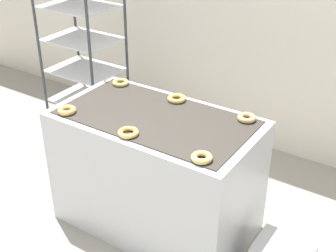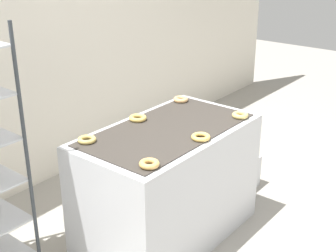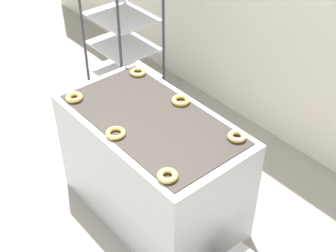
{
  "view_description": "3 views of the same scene",
  "coord_description": "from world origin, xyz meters",
  "px_view_note": "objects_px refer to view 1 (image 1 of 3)",
  "views": [
    {
      "loc": [
        1.56,
        -1.6,
        2.36
      ],
      "look_at": [
        0.0,
        0.78,
        0.76
      ],
      "focal_mm": 50.0,
      "sensor_mm": 36.0,
      "label": 1
    },
    {
      "loc": [
        -2.4,
        -1.28,
        2.18
      ],
      "look_at": [
        0.0,
        0.63,
        0.92
      ],
      "focal_mm": 50.0,
      "sensor_mm": 36.0,
      "label": 2
    },
    {
      "loc": [
        2.01,
        -0.91,
        2.8
      ],
      "look_at": [
        0.0,
        0.78,
        0.76
      ],
      "focal_mm": 50.0,
      "sensor_mm": 36.0,
      "label": 3
    }
  ],
  "objects_px": {
    "baking_rack_cart": "(84,55)",
    "donut_far_center": "(177,98)",
    "donut_far_left": "(121,82)",
    "donut_near_left": "(67,110)",
    "donut_near_center": "(128,132)",
    "donut_near_right": "(202,157)",
    "donut_far_right": "(247,118)",
    "fryer_machine": "(156,173)"
  },
  "relations": [
    {
      "from": "donut_near_center",
      "to": "donut_far_right",
      "type": "bearing_deg",
      "value": 47.17
    },
    {
      "from": "donut_near_right",
      "to": "donut_far_left",
      "type": "distance_m",
      "value": 1.17
    },
    {
      "from": "donut_far_right",
      "to": "fryer_machine",
      "type": "bearing_deg",
      "value": -151.52
    },
    {
      "from": "donut_near_right",
      "to": "donut_near_center",
      "type": "bearing_deg",
      "value": -179.93
    },
    {
      "from": "fryer_machine",
      "to": "donut_far_left",
      "type": "xyz_separation_m",
      "value": [
        -0.52,
        0.28,
        0.47
      ]
    },
    {
      "from": "fryer_machine",
      "to": "donut_near_right",
      "type": "distance_m",
      "value": 0.75
    },
    {
      "from": "fryer_machine",
      "to": "donut_far_right",
      "type": "relative_size",
      "value": 11.2
    },
    {
      "from": "donut_far_left",
      "to": "donut_far_right",
      "type": "relative_size",
      "value": 1.01
    },
    {
      "from": "fryer_machine",
      "to": "donut_near_right",
      "type": "height_order",
      "value": "donut_near_right"
    },
    {
      "from": "donut_far_left",
      "to": "donut_far_center",
      "type": "distance_m",
      "value": 0.5
    },
    {
      "from": "donut_far_center",
      "to": "donut_far_right",
      "type": "xyz_separation_m",
      "value": [
        0.54,
        0.01,
        0.0
      ]
    },
    {
      "from": "donut_near_center",
      "to": "donut_far_center",
      "type": "height_order",
      "value": "donut_far_center"
    },
    {
      "from": "donut_far_right",
      "to": "donut_far_left",
      "type": "bearing_deg",
      "value": -179.82
    },
    {
      "from": "baking_rack_cart",
      "to": "donut_near_left",
      "type": "distance_m",
      "value": 1.13
    },
    {
      "from": "donut_near_left",
      "to": "donut_near_center",
      "type": "relative_size",
      "value": 0.95
    },
    {
      "from": "donut_far_center",
      "to": "donut_near_right",
      "type": "bearing_deg",
      "value": -47.09
    },
    {
      "from": "donut_near_center",
      "to": "donut_far_left",
      "type": "relative_size",
      "value": 1.04
    },
    {
      "from": "donut_near_center",
      "to": "donut_far_right",
      "type": "relative_size",
      "value": 1.06
    },
    {
      "from": "donut_near_left",
      "to": "donut_near_right",
      "type": "bearing_deg",
      "value": -0.4
    },
    {
      "from": "fryer_machine",
      "to": "donut_near_center",
      "type": "xyz_separation_m",
      "value": [
        -0.01,
        -0.29,
        0.47
      ]
    },
    {
      "from": "fryer_machine",
      "to": "donut_far_left",
      "type": "relative_size",
      "value": 11.06
    },
    {
      "from": "donut_near_left",
      "to": "donut_far_left",
      "type": "relative_size",
      "value": 0.99
    },
    {
      "from": "donut_near_center",
      "to": "fryer_machine",
      "type": "bearing_deg",
      "value": 88.85
    },
    {
      "from": "fryer_machine",
      "to": "donut_far_right",
      "type": "xyz_separation_m",
      "value": [
        0.52,
        0.28,
        0.47
      ]
    },
    {
      "from": "donut_near_center",
      "to": "donut_near_right",
      "type": "bearing_deg",
      "value": 0.07
    },
    {
      "from": "donut_near_center",
      "to": "donut_far_center",
      "type": "xyz_separation_m",
      "value": [
        -0.01,
        0.57,
        0.0
      ]
    },
    {
      "from": "donut_near_right",
      "to": "donut_far_left",
      "type": "xyz_separation_m",
      "value": [
        -1.03,
        0.57,
        -0.0
      ]
    },
    {
      "from": "fryer_machine",
      "to": "donut_near_right",
      "type": "xyz_separation_m",
      "value": [
        0.51,
        -0.29,
        0.47
      ]
    },
    {
      "from": "baking_rack_cart",
      "to": "donut_near_center",
      "type": "height_order",
      "value": "baking_rack_cart"
    },
    {
      "from": "baking_rack_cart",
      "to": "donut_near_center",
      "type": "bearing_deg",
      "value": -37.33
    },
    {
      "from": "baking_rack_cart",
      "to": "donut_near_left",
      "type": "bearing_deg",
      "value": -53.24
    },
    {
      "from": "baking_rack_cart",
      "to": "donut_far_center",
      "type": "bearing_deg",
      "value": -16.33
    },
    {
      "from": "donut_near_center",
      "to": "donut_near_right",
      "type": "distance_m",
      "value": 0.52
    },
    {
      "from": "donut_near_left",
      "to": "donut_near_right",
      "type": "distance_m",
      "value": 1.04
    },
    {
      "from": "baking_rack_cart",
      "to": "donut_far_right",
      "type": "xyz_separation_m",
      "value": [
        1.73,
        -0.34,
        0.03
      ]
    },
    {
      "from": "baking_rack_cart",
      "to": "donut_near_left",
      "type": "height_order",
      "value": "baking_rack_cart"
    },
    {
      "from": "donut_near_left",
      "to": "donut_near_right",
      "type": "xyz_separation_m",
      "value": [
        1.04,
        -0.01,
        -0.0
      ]
    },
    {
      "from": "donut_far_center",
      "to": "donut_far_right",
      "type": "bearing_deg",
      "value": 0.61
    },
    {
      "from": "donut_near_right",
      "to": "donut_far_left",
      "type": "relative_size",
      "value": 0.99
    },
    {
      "from": "donut_near_left",
      "to": "donut_near_center",
      "type": "height_order",
      "value": "donut_near_left"
    },
    {
      "from": "donut_near_right",
      "to": "donut_far_right",
      "type": "relative_size",
      "value": 1.01
    },
    {
      "from": "donut_far_right",
      "to": "baking_rack_cart",
      "type": "bearing_deg",
      "value": 168.74
    }
  ]
}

